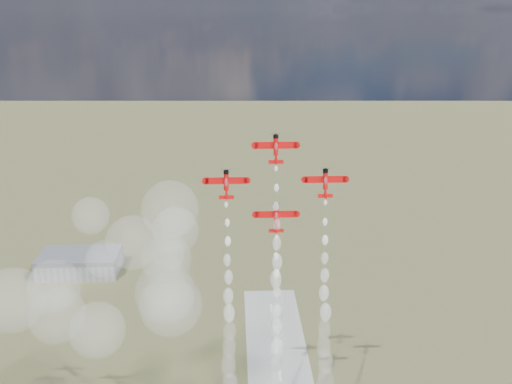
{
  "coord_description": "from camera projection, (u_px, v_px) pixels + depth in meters",
  "views": [
    {
      "loc": [
        -20.0,
        -139.38,
        161.28
      ],
      "look_at": [
        -13.55,
        14.46,
        109.1
      ],
      "focal_mm": 38.0,
      "sensor_mm": 36.0,
      "label": 1
    }
  ],
  "objects": [
    {
      "name": "plane_right",
      "position": [
        325.0,
        182.0,
        162.47
      ],
      "size": [
        12.51,
        4.34,
        8.84
      ],
      "rotation": [
        1.37,
        0.0,
        0.0
      ],
      "color": "red",
      "rests_on": "ground"
    },
    {
      "name": "plane_left",
      "position": [
        226.0,
        184.0,
        161.29
      ],
      "size": [
        12.51,
        4.34,
        8.84
      ],
      "rotation": [
        1.37,
        0.0,
        0.0
      ],
      "color": "red",
      "rests_on": "ground"
    },
    {
      "name": "drifted_smoke_cloud",
      "position": [
        118.0,
        279.0,
        182.69
      ],
      "size": [
        69.56,
        41.97,
        55.4
      ],
      "color": "white",
      "rests_on": "ground"
    },
    {
      "name": "plane_lead",
      "position": [
        276.0,
        148.0,
        160.59
      ],
      "size": [
        12.51,
        4.34,
        8.84
      ],
      "rotation": [
        1.37,
        0.0,
        0.0
      ],
      "color": "red",
      "rests_on": "ground"
    },
    {
      "name": "smoke_trail_right",
      "position": [
        325.0,
        344.0,
        168.81
      ],
      "size": [
        5.42,
        14.59,
        58.49
      ],
      "color": "white",
      "rests_on": "plane_right"
    },
    {
      "name": "smoke_trail_lead",
      "position": [
        276.0,
        313.0,
        167.15
      ],
      "size": [
        5.28,
        14.08,
        58.92
      ],
      "color": "white",
      "rests_on": "plane_lead"
    },
    {
      "name": "smoke_trail_left",
      "position": [
        229.0,
        347.0,
        167.56
      ],
      "size": [
        5.45,
        15.02,
        59.04
      ],
      "color": "white",
      "rests_on": "plane_left"
    },
    {
      "name": "hangar",
      "position": [
        80.0,
        263.0,
        347.93
      ],
      "size": [
        50.0,
        28.0,
        13.0
      ],
      "color": "gray",
      "rests_on": "ground"
    },
    {
      "name": "plane_slot",
      "position": [
        276.0,
        217.0,
        163.18
      ],
      "size": [
        12.51,
        4.34,
        8.84
      ],
      "rotation": [
        1.37,
        0.0,
        0.0
      ],
      "color": "red",
      "rests_on": "ground"
    },
    {
      "name": "smoke_trail_slot",
      "position": [
        277.0,
        378.0,
        169.5
      ],
      "size": [
        5.38,
        14.75,
        59.22
      ],
      "color": "white",
      "rests_on": "plane_slot"
    }
  ]
}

